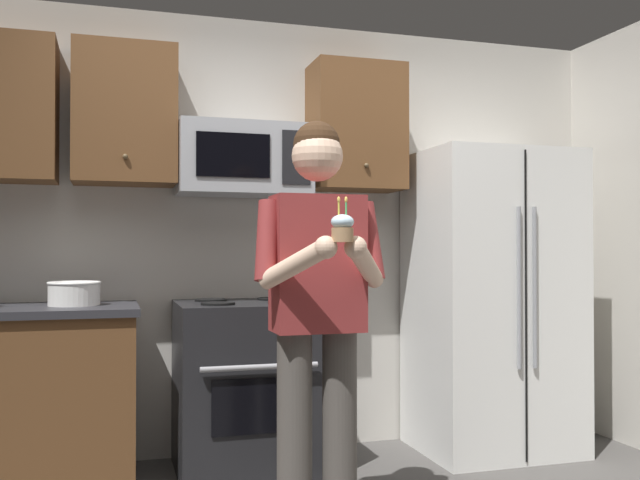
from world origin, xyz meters
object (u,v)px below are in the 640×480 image
Objects in this scene: refrigerator at (492,301)px; person at (318,300)px; microwave at (243,160)px; bowl_large_white at (74,293)px; oven_range at (247,385)px; cupcake at (342,228)px.

person is at bearing -146.09° from refrigerator.
person is at bearing -83.36° from microwave.
refrigerator is at bearing 33.91° from person.
bowl_large_white is (-2.40, 0.07, 0.09)m from refrigerator.
refrigerator is 2.41m from bowl_large_white.
refrigerator is (1.50, -0.16, -0.82)m from microwave.
oven_range is 1.54m from cupcake.
person is at bearing -82.54° from oven_range.
microwave reaches higher than refrigerator.
microwave is 0.42× the size of person.
refrigerator is 6.69× the size of bowl_large_white.
oven_range is 1.56m from refrigerator.
refrigerator is at bearing -1.70° from bowl_large_white.
microwave reaches higher than cupcake.
bowl_large_white is at bearing 135.95° from person.
cupcake is at bearing -84.43° from oven_range.
microwave is (0.00, 0.12, 1.26)m from oven_range.
bowl_large_white reaches higher than oven_range.
oven_range is 1.04m from bowl_large_white.
refrigerator is 10.35× the size of cupcake.
microwave is 1.72m from refrigerator.
person reaches higher than bowl_large_white.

